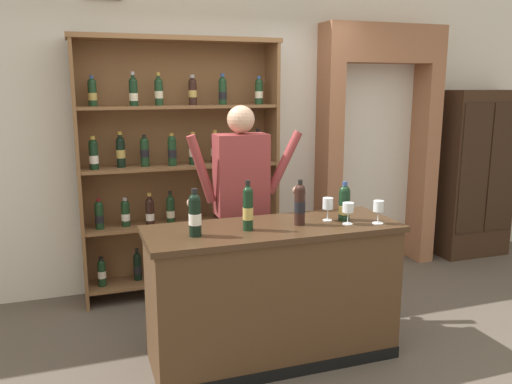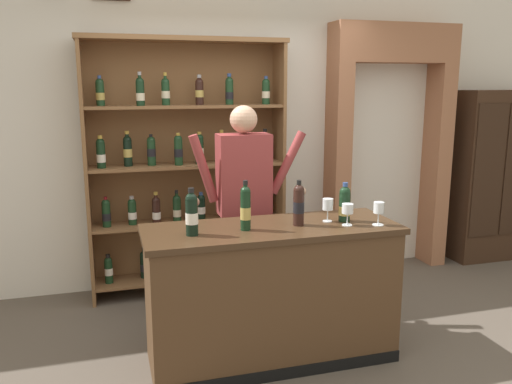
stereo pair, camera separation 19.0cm
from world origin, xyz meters
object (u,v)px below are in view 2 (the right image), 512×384
object	(u,v)px
tasting_bottle_brunello	(246,207)
tasting_counter	(271,293)
side_cabinet	(490,176)
wine_glass_left	(379,209)
tasting_bottle_super_tuscan	(299,204)
shopkeeper	(244,191)
wine_glass_spare	(328,205)
wine_shelf	(187,163)
tasting_bottle_prosecco	(345,204)
tasting_bottle_riserva	(192,213)
wine_glass_center	(348,210)

from	to	relation	value
tasting_bottle_brunello	tasting_counter	bearing A→B (deg)	10.31
side_cabinet	tasting_counter	bearing A→B (deg)	-154.02
tasting_bottle_brunello	wine_glass_left	world-z (taller)	tasting_bottle_brunello
tasting_bottle_brunello	tasting_bottle_super_tuscan	distance (m)	0.37
wine_glass_left	tasting_bottle_super_tuscan	bearing A→B (deg)	163.96
shopkeeper	wine_glass_spare	size ratio (longest dim) A/B	10.69
wine_shelf	tasting_bottle_prosecco	world-z (taller)	wine_shelf
tasting_counter	tasting_bottle_super_tuscan	xyz separation A→B (m)	(0.18, -0.02, 0.62)
tasting_counter	tasting_bottle_riserva	size ratio (longest dim) A/B	5.68
tasting_bottle_brunello	tasting_bottle_super_tuscan	world-z (taller)	tasting_bottle_brunello
side_cabinet	wine_glass_left	size ratio (longest dim) A/B	11.43
tasting_bottle_prosecco	wine_glass_left	bearing A→B (deg)	-42.91
shopkeeper	wine_glass_center	distance (m)	0.91
wine_glass_center	wine_glass_left	bearing A→B (deg)	-14.40
tasting_bottle_brunello	wine_glass_left	size ratio (longest dim) A/B	2.06
wine_shelf	tasting_bottle_brunello	distance (m)	1.47
wine_glass_spare	side_cabinet	bearing A→B (deg)	29.28
tasting_bottle_super_tuscan	wine_glass_spare	bearing A→B (deg)	8.73
wine_shelf	tasting_bottle_prosecco	bearing A→B (deg)	-58.57
wine_shelf	wine_glass_left	distance (m)	1.91
wine_glass_spare	wine_glass_left	world-z (taller)	wine_glass_spare
wine_glass_left	tasting_counter	bearing A→B (deg)	166.35
wine_glass_spare	wine_glass_left	bearing A→B (deg)	-32.38
wine_shelf	tasting_bottle_super_tuscan	bearing A→B (deg)	-69.80
shopkeeper	tasting_bottle_prosecco	world-z (taller)	shopkeeper
wine_shelf	tasting_counter	world-z (taller)	wine_shelf
wine_shelf	wine_glass_center	bearing A→B (deg)	-61.25
side_cabinet	wine_glass_left	world-z (taller)	side_cabinet
wine_glass_center	side_cabinet	bearing A→B (deg)	32.38
tasting_counter	wine_glass_spare	distance (m)	0.72
wine_shelf	tasting_counter	bearing A→B (deg)	-76.18
shopkeeper	tasting_bottle_brunello	world-z (taller)	shopkeeper
side_cabinet	tasting_counter	distance (m)	3.30
side_cabinet	tasting_bottle_brunello	world-z (taller)	side_cabinet
tasting_counter	wine_glass_left	xyz separation A→B (m)	(0.70, -0.17, 0.59)
tasting_bottle_riserva	wine_glass_center	bearing A→B (deg)	-3.34
side_cabinet	wine_glass_center	distance (m)	2.89
shopkeeper	tasting_bottle_riserva	bearing A→B (deg)	-127.24
tasting_bottle_brunello	wine_glass_center	xyz separation A→B (m)	(0.69, -0.08, -0.04)
shopkeeper	wine_glass_left	xyz separation A→B (m)	(0.72, -0.80, -0.01)
wine_shelf	wine_glass_left	xyz separation A→B (m)	(1.05, -1.59, -0.13)
tasting_bottle_prosecco	side_cabinet	bearing A→B (deg)	30.83
tasting_counter	wine_shelf	bearing A→B (deg)	103.82
side_cabinet	tasting_counter	world-z (taller)	side_cabinet
wine_shelf	shopkeeper	world-z (taller)	wine_shelf
wine_shelf	tasting_bottle_riserva	xyz separation A→B (m)	(-0.20, -1.48, -0.09)
tasting_bottle_riserva	side_cabinet	bearing A→B (deg)	23.13
wine_glass_spare	wine_shelf	bearing A→B (deg)	118.31
wine_shelf	side_cabinet	size ratio (longest dim) A/B	1.25
tasting_bottle_super_tuscan	tasting_bottle_prosecco	xyz separation A→B (m)	(0.34, 0.01, -0.02)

